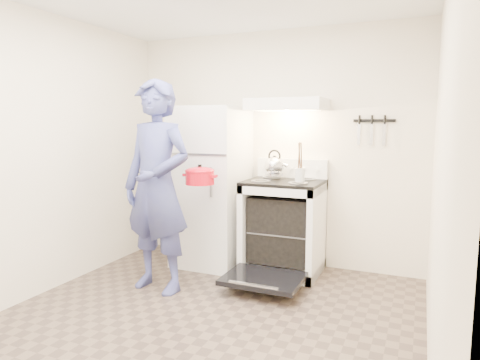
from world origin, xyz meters
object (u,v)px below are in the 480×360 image
(stove_body, at_px, (283,228))
(dutch_oven, at_px, (200,178))
(refrigerator, at_px, (211,186))
(person, at_px, (157,187))
(tea_kettle, at_px, (274,165))

(stove_body, height_order, dutch_oven, dutch_oven)
(refrigerator, xyz_separation_m, person, (-0.10, -0.87, 0.11))
(refrigerator, height_order, tea_kettle, refrigerator)
(tea_kettle, distance_m, person, 1.26)
(stove_body, bearing_deg, dutch_oven, -130.38)
(refrigerator, relative_size, stove_body, 1.85)
(person, distance_m, dutch_oven, 0.39)
(refrigerator, height_order, stove_body, refrigerator)
(stove_body, distance_m, person, 1.37)
(dutch_oven, bearing_deg, refrigerator, 108.56)
(dutch_oven, bearing_deg, stove_body, 49.62)
(tea_kettle, relative_size, dutch_oven, 0.90)
(refrigerator, bearing_deg, person, -96.84)
(person, bearing_deg, tea_kettle, 57.39)
(refrigerator, bearing_deg, stove_body, 1.77)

